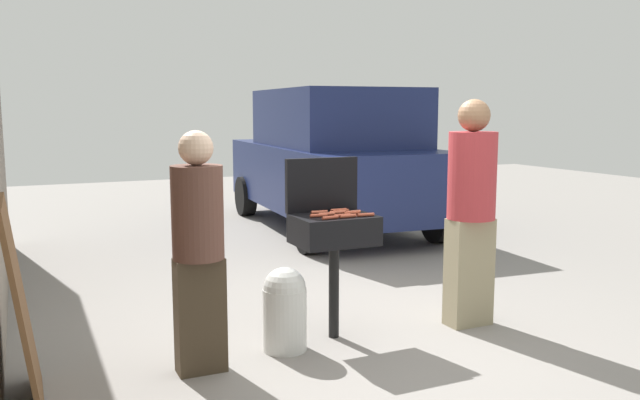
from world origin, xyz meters
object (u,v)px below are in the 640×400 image
hot_dog_6 (366,215)px  parked_minivan (333,159)px  hot_dog_7 (352,213)px  hot_dog_8 (339,210)px  hot_dog_3 (326,214)px  propane_tank (285,307)px  hot_dog_11 (353,212)px  hot_dog_4 (330,218)px  hot_dog_1 (319,215)px  person_right (471,205)px  hot_dog_9 (319,212)px  hot_dog_10 (343,216)px  person_left (198,243)px  hot_dog_2 (338,212)px  leaning_board (21,307)px  hot_dog_0 (340,211)px  hot_dog_5 (348,216)px  bbq_grill (334,234)px

hot_dog_6 → parked_minivan: bearing=67.1°
hot_dog_7 → hot_dog_8: (-0.03, 0.17, 0.00)m
hot_dog_3 → propane_tank: (-0.38, -0.10, -0.65)m
hot_dog_6 → hot_dog_11: (-0.03, 0.15, 0.00)m
hot_dog_4 → hot_dog_11: (0.27, 0.16, 0.00)m
hot_dog_1 → parked_minivan: bearing=62.8°
hot_dog_6 → person_right: 0.93m
hot_dog_6 → hot_dog_3: bearing=149.9°
hot_dog_9 → hot_dog_10: size_ratio=1.00×
hot_dog_7 → person_left: bearing=-171.0°
hot_dog_2 → person_left: person_left is taller
hot_dog_2 → leaning_board: (-2.23, -0.39, -0.34)m
hot_dog_1 → propane_tank: hot_dog_1 is taller
hot_dog_2 → hot_dog_11: (0.11, -0.03, 0.00)m
hot_dog_1 → person_right: (1.27, -0.16, 0.02)m
hot_dog_7 → hot_dog_9: 0.25m
hot_dog_7 → leaning_board: bearing=-172.2°
hot_dog_8 → hot_dog_11: bearing=-66.6°
hot_dog_10 → person_right: 1.11m
hot_dog_10 → person_left: 1.13m
hot_dog_0 → hot_dog_5: size_ratio=1.00×
hot_dog_2 → hot_dog_5: same height
hot_dog_5 → hot_dog_8: (0.06, 0.28, 0.00)m
bbq_grill → parked_minivan: (2.02, 4.19, 0.22)m
person_right → leaning_board: bearing=10.6°
hot_dog_5 → hot_dog_11: (0.12, 0.15, 0.00)m
person_right → hot_dog_2: bearing=-4.3°
hot_dog_2 → hot_dog_0: bearing=48.4°
hot_dog_0 → hot_dog_6: same height
hot_dog_6 → leaning_board: leaning_board is taller
leaning_board → hot_dog_0: bearing=11.1°
hot_dog_2 → hot_dog_5: (-0.01, -0.19, 0.00)m
hot_dog_7 → person_right: size_ratio=0.07×
bbq_grill → hot_dog_3: size_ratio=7.33×
hot_dog_4 → hot_dog_9: 0.26m
hot_dog_2 → person_left: (-1.15, -0.27, -0.09)m
person_left → hot_dog_0: bearing=5.6°
hot_dog_1 → leaning_board: size_ratio=0.10×
hot_dog_2 → propane_tank: bearing=-164.3°
person_left → bbq_grill: bearing=2.1°
bbq_grill → hot_dog_8: hot_dog_8 is taller
bbq_grill → hot_dog_0: (0.10, 0.10, 0.16)m
hot_dog_8 → propane_tank: 0.88m
hot_dog_4 → hot_dog_6: bearing=0.7°
hot_dog_2 → hot_dog_7: size_ratio=1.00×
hot_dog_1 → parked_minivan: 4.74m
hot_dog_2 → hot_dog_4: same height
hot_dog_9 → person_left: size_ratio=0.08×
hot_dog_0 → propane_tank: 0.87m
parked_minivan → leaning_board: parked_minivan is taller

